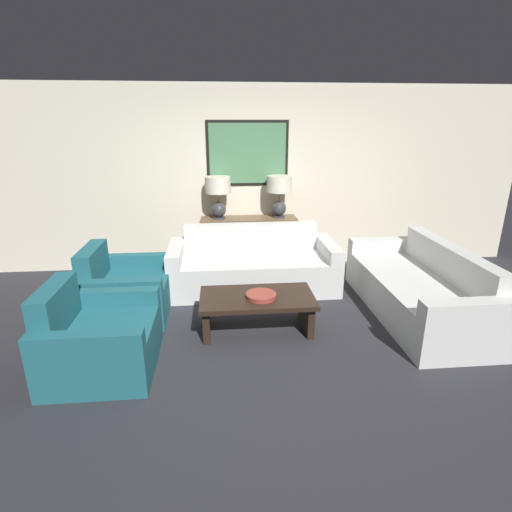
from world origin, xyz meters
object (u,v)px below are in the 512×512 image
couch_by_back_wall (253,267)px  coffee_table (257,305)px  decorative_bowl (261,296)px  armchair_near_camera (99,340)px  table_lamp_left (218,192)px  armchair_near_back_wall (125,291)px  table_lamp_right (279,191)px  couch_by_side (419,291)px  console_table (249,244)px

couch_by_back_wall → coffee_table: size_ratio=1.83×
couch_by_back_wall → decorative_bowl: size_ratio=6.89×
couch_by_back_wall → armchair_near_camera: size_ratio=2.21×
table_lamp_left → couch_by_back_wall: (0.44, -0.68, -0.91)m
coffee_table → armchair_near_back_wall: bearing=159.7°
table_lamp_right → armchair_near_camera: 3.25m
armchair_near_back_wall → coffee_table: bearing=-20.3°
couch_by_side → coffee_table: size_ratio=1.83×
table_lamp_right → decorative_bowl: size_ratio=1.89×
coffee_table → decorative_bowl: 0.14m
console_table → couch_by_back_wall: size_ratio=0.64×
armchair_near_back_wall → armchair_near_camera: 1.09m
table_lamp_left → couch_by_side: (2.28, -1.63, -0.91)m
coffee_table → armchair_near_back_wall: 1.58m
couch_by_back_wall → armchair_near_back_wall: armchair_near_back_wall is taller
armchair_near_back_wall → console_table: bearing=40.4°
armchair_near_back_wall → armchair_near_camera: same height
couch_by_side → coffee_table: couch_by_side is taller
coffee_table → armchair_near_camera: bearing=-159.7°
decorative_bowl → console_table: bearing=89.3°
table_lamp_right → couch_by_back_wall: (-0.44, -0.68, -0.91)m
armchair_near_camera → couch_by_back_wall: bearing=48.3°
coffee_table → decorative_bowl: decorative_bowl is taller
armchair_near_camera → coffee_table: bearing=20.3°
table_lamp_right → armchair_near_back_wall: (-1.98, -1.31, -0.92)m
couch_by_side → armchair_near_back_wall: 3.40m
armchair_near_camera → armchair_near_back_wall: bearing=90.0°
table_lamp_left → couch_by_side: table_lamp_left is taller
decorative_bowl → table_lamp_left: bearing=102.2°
table_lamp_left → armchair_near_camera: table_lamp_left is taller
table_lamp_left → decorative_bowl: table_lamp_left is taller
coffee_table → armchair_near_camera: 1.58m
table_lamp_right → decorative_bowl: bearing=-103.6°
armchair_near_camera → table_lamp_right: bearing=50.6°
table_lamp_left → decorative_bowl: (0.41, -1.91, -0.77)m
console_table → table_lamp_left: 0.91m
armchair_near_back_wall → couch_by_side: bearing=-5.3°
armchair_near_camera → table_lamp_left: bearing=65.3°
couch_by_side → decorative_bowl: bearing=-171.4°
console_table → table_lamp_left: table_lamp_left is taller
couch_by_side → coffee_table: (-1.90, -0.23, 0.01)m
console_table → couch_by_side: 2.46m
table_lamp_left → decorative_bowl: size_ratio=1.89×
coffee_table → table_lamp_left: bearing=101.5°
table_lamp_left → couch_by_back_wall: table_lamp_left is taller
couch_by_side → table_lamp_left: bearing=144.4°
decorative_bowl → couch_by_side: bearing=8.6°
couch_by_back_wall → table_lamp_left: bearing=122.9°
couch_by_side → decorative_bowl: 1.89m
table_lamp_left → armchair_near_back_wall: 1.94m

